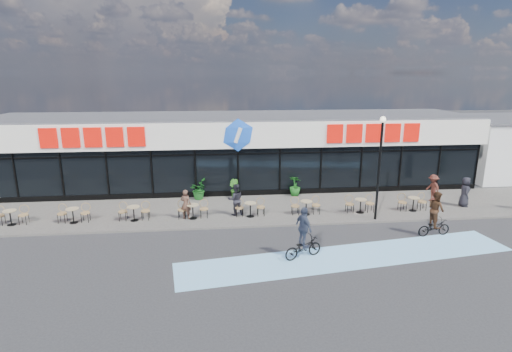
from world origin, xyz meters
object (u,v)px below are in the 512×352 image
at_px(bistro_set_0, 11,215).
at_px(pedestrian_a, 433,188).
at_px(potted_plant_left, 198,189).
at_px(potted_plant_right, 295,186).
at_px(patron_left, 186,204).
at_px(cyclist_b, 435,217).
at_px(potted_plant_mid, 234,189).
at_px(patron_right, 236,199).
at_px(pedestrian_b, 465,192).
at_px(cyclist_a, 303,239).
at_px(lamp_post, 380,160).

xyz_separation_m(bistro_set_0, pedestrian_a, (22.19, 1.38, 0.33)).
bearing_deg(potted_plant_left, potted_plant_right, 1.02).
height_order(patron_left, cyclist_b, cyclist_b).
xyz_separation_m(potted_plant_mid, pedestrian_a, (11.24, -1.76, 0.23)).
bearing_deg(bistro_set_0, cyclist_b, -9.18).
relative_size(potted_plant_left, patron_right, 0.70).
height_order(pedestrian_a, pedestrian_b, pedestrian_b).
bearing_deg(patron_right, potted_plant_right, -147.75).
xyz_separation_m(potted_plant_mid, potted_plant_right, (3.64, 0.12, 0.04)).
height_order(potted_plant_left, patron_left, patron_left).
distance_m(pedestrian_a, pedestrian_b, 1.64).
bearing_deg(pedestrian_a, cyclist_b, -36.04).
relative_size(pedestrian_a, cyclist_a, 0.73).
relative_size(lamp_post, patron_right, 3.12).
distance_m(patron_left, pedestrian_a, 13.89).
distance_m(bistro_set_0, patron_right, 10.89).
distance_m(lamp_post, pedestrian_b, 6.23).
relative_size(potted_plant_mid, pedestrian_a, 0.71).
height_order(patron_left, pedestrian_b, pedestrian_b).
xyz_separation_m(bistro_set_0, patron_right, (10.88, 0.26, 0.37)).
height_order(bistro_set_0, potted_plant_left, potted_plant_left).
bearing_deg(cyclist_a, lamp_post, 39.32).
bearing_deg(patron_left, pedestrian_a, -153.80).
distance_m(potted_plant_right, pedestrian_b, 9.34).
relative_size(potted_plant_mid, patron_left, 0.73).
bearing_deg(cyclist_b, potted_plant_right, 128.63).
distance_m(potted_plant_mid, pedestrian_a, 11.38).
height_order(potted_plant_left, cyclist_a, cyclist_a).
distance_m(pedestrian_b, cyclist_a, 11.38).
relative_size(lamp_post, potted_plant_right, 4.29).
relative_size(patron_right, cyclist_b, 0.78).
height_order(potted_plant_right, pedestrian_a, pedestrian_a).
distance_m(lamp_post, patron_left, 9.80).
bearing_deg(lamp_post, patron_right, 168.85).
bearing_deg(bistro_set_0, potted_plant_mid, 16.02).
bearing_deg(patron_left, potted_plant_mid, -108.57).
bearing_deg(cyclist_a, cyclist_b, 14.08).
relative_size(patron_left, cyclist_b, 0.72).
bearing_deg(cyclist_b, potted_plant_left, 149.75).
distance_m(potted_plant_mid, patron_right, 2.90).
height_order(potted_plant_right, patron_left, patron_left).
bearing_deg(pedestrian_a, pedestrian_b, 43.35).
height_order(cyclist_a, cyclist_b, cyclist_a).
relative_size(patron_right, pedestrian_b, 1.00).
height_order(potted_plant_mid, patron_right, patron_right).
xyz_separation_m(potted_plant_right, patron_left, (-6.22, -3.33, 0.16)).
relative_size(bistro_set_0, patron_right, 0.93).
relative_size(potted_plant_left, potted_plant_mid, 1.04).
distance_m(bistro_set_0, pedestrian_a, 22.23).
height_order(potted_plant_mid, pedestrian_a, pedestrian_a).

